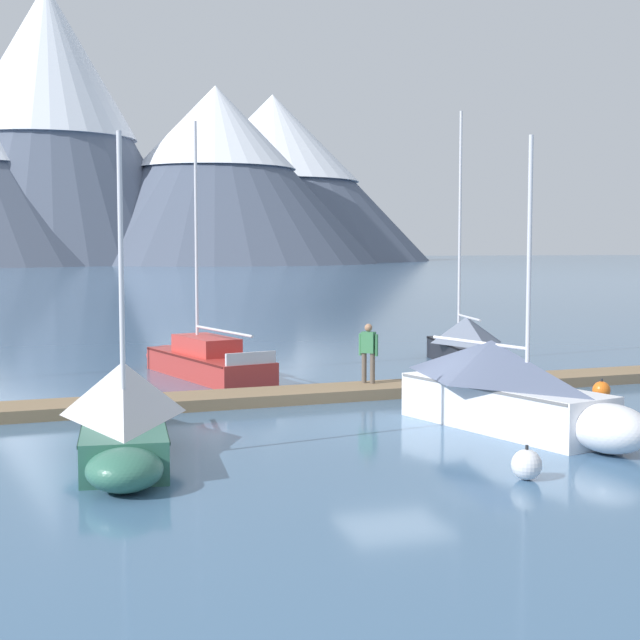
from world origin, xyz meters
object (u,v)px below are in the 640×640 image
object	(u,v)px
sailboat_mid_dock_starboard	(510,390)
sailboat_mid_dock_port	(202,360)
mooring_buoy_channel_marker	(601,390)
sailboat_far_berth	(462,341)
person_on_dock	(368,349)
mooring_buoy_inner_mooring	(527,465)
sailboat_second_berth	(124,412)

from	to	relation	value
sailboat_mid_dock_starboard	sailboat_mid_dock_port	bearing A→B (deg)	114.94
sailboat_mid_dock_port	mooring_buoy_channel_marker	distance (m)	12.42
sailboat_far_berth	mooring_buoy_channel_marker	xyz separation A→B (m)	(0.22, -8.37, -0.55)
sailboat_mid_dock_starboard	person_on_dock	distance (m)	6.14
sailboat_far_berth	sailboat_mid_dock_starboard	bearing A→B (deg)	-110.41
person_on_dock	mooring_buoy_inner_mooring	world-z (taller)	person_on_dock
sailboat_second_berth	sailboat_mid_dock_starboard	distance (m)	8.58
sailboat_mid_dock_starboard	mooring_buoy_inner_mooring	world-z (taller)	sailboat_mid_dock_starboard
sailboat_second_berth	sailboat_far_berth	size ratio (longest dim) A/B	0.73
person_on_dock	sailboat_second_berth	bearing A→B (deg)	-140.85
sailboat_mid_dock_starboard	mooring_buoy_inner_mooring	xyz separation A→B (m)	(-1.85, -4.10, -0.66)
sailboat_second_berth	sailboat_far_berth	xyz separation A→B (m)	(12.91, 11.60, -0.06)
sailboat_far_berth	mooring_buoy_channel_marker	world-z (taller)	sailboat_far_berth
sailboat_mid_dock_port	sailboat_mid_dock_starboard	size ratio (longest dim) A/B	1.19
sailboat_far_berth	person_on_dock	bearing A→B (deg)	-134.72
person_on_dock	mooring_buoy_inner_mooring	xyz separation A→B (m)	(-0.61, -10.11, -0.98)
sailboat_mid_dock_port	sailboat_far_berth	world-z (taller)	sailboat_far_berth
sailboat_far_berth	person_on_dock	size ratio (longest dim) A/B	5.31
sailboat_mid_dock_port	mooring_buoy_inner_mooring	size ratio (longest dim) A/B	12.91
sailboat_mid_dock_port	person_on_dock	world-z (taller)	sailboat_mid_dock_port
sailboat_far_berth	person_on_dock	xyz separation A→B (m)	(-5.57, -5.63, 0.46)
person_on_dock	sailboat_mid_dock_starboard	bearing A→B (deg)	-78.30
sailboat_second_berth	sailboat_mid_dock_starboard	xyz separation A→B (m)	(8.58, -0.03, 0.08)
sailboat_far_berth	person_on_dock	distance (m)	7.93
person_on_dock	mooring_buoy_channel_marker	distance (m)	6.49
sailboat_second_berth	mooring_buoy_inner_mooring	size ratio (longest dim) A/B	10.37
sailboat_mid_dock_starboard	person_on_dock	world-z (taller)	sailboat_mid_dock_starboard
sailboat_second_berth	person_on_dock	distance (m)	9.47
sailboat_mid_dock_port	person_on_dock	size ratio (longest dim) A/B	4.83
mooring_buoy_channel_marker	mooring_buoy_inner_mooring	xyz separation A→B (m)	(-6.40, -7.37, 0.03)
sailboat_second_berth	sailboat_mid_dock_port	world-z (taller)	sailboat_mid_dock_port
sailboat_mid_dock_starboard	person_on_dock	size ratio (longest dim) A/B	4.04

